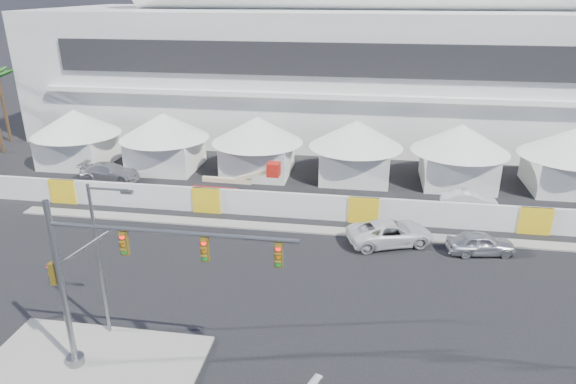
% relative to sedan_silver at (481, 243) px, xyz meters
% --- Properties ---
extents(ground, '(160.00, 160.00, 0.00)m').
position_rel_sedan_silver_xyz_m(ground, '(-13.70, -10.83, -0.74)').
color(ground, black).
rests_on(ground, ground).
extents(median_island, '(10.00, 5.00, 0.15)m').
position_rel_sedan_silver_xyz_m(median_island, '(-19.70, -13.83, -0.66)').
color(median_island, gray).
rests_on(median_island, ground).
extents(far_curb, '(80.00, 1.20, 0.12)m').
position_rel_sedan_silver_xyz_m(far_curb, '(6.30, 1.67, -0.68)').
color(far_curb, gray).
rests_on(far_curb, ground).
extents(stadium, '(80.00, 24.80, 21.98)m').
position_rel_sedan_silver_xyz_m(stadium, '(-4.99, 30.68, 8.71)').
color(stadium, silver).
rests_on(stadium, ground).
extents(tent_row, '(53.40, 8.40, 5.40)m').
position_rel_sedan_silver_xyz_m(tent_row, '(-13.20, 13.17, 2.41)').
color(tent_row, white).
rests_on(tent_row, ground).
extents(hoarding_fence, '(70.00, 0.25, 2.00)m').
position_rel_sedan_silver_xyz_m(hoarding_fence, '(-7.70, 3.67, 0.26)').
color(hoarding_fence, white).
rests_on(hoarding_fence, ground).
extents(palm_cluster, '(10.60, 10.60, 8.55)m').
position_rel_sedan_silver_xyz_m(palm_cluster, '(-47.16, 18.68, 6.14)').
color(palm_cluster, '#47331E').
rests_on(palm_cluster, ground).
extents(sedan_silver, '(2.42, 4.56, 1.48)m').
position_rel_sedan_silver_xyz_m(sedan_silver, '(0.00, 0.00, 0.00)').
color(sedan_silver, '#B7B8BC').
rests_on(sedan_silver, ground).
extents(pickup_curb, '(4.49, 6.37, 1.61)m').
position_rel_sedan_silver_xyz_m(pickup_curb, '(-5.82, 0.50, 0.07)').
color(pickup_curb, silver).
rests_on(pickup_curb, ground).
extents(lot_car_a, '(1.67, 4.34, 1.41)m').
position_rel_sedan_silver_xyz_m(lot_car_a, '(0.52, 7.59, -0.03)').
color(lot_car_a, silver).
rests_on(lot_car_a, ground).
extents(lot_car_c, '(2.38, 5.45, 1.56)m').
position_rel_sedan_silver_xyz_m(lot_car_c, '(-30.56, 9.17, 0.04)').
color(lot_car_c, '#B3B4B8').
rests_on(lot_car_c, ground).
extents(traffic_mast, '(10.74, 0.79, 8.17)m').
position_rel_sedan_silver_xyz_m(traffic_mast, '(-18.33, -14.20, 3.93)').
color(traffic_mast, slate).
rests_on(traffic_mast, median_island).
extents(streetlight_median, '(2.20, 0.22, 7.94)m').
position_rel_sedan_silver_xyz_m(streetlight_median, '(-19.84, -11.68, 3.97)').
color(streetlight_median, slate).
rests_on(streetlight_median, median_island).
extents(boom_lift, '(7.46, 1.81, 3.79)m').
position_rel_sedan_silver_xyz_m(boom_lift, '(-19.05, 5.32, 0.28)').
color(boom_lift, red).
rests_on(boom_lift, ground).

